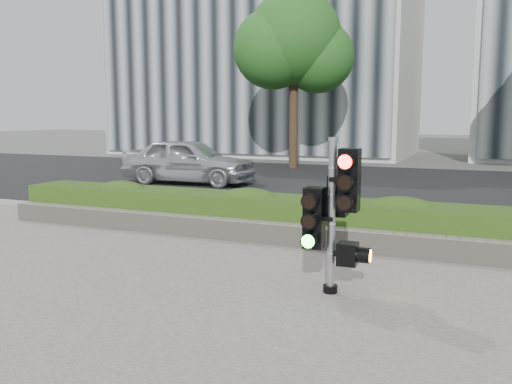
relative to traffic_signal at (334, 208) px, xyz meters
The scene contains 10 objects.
ground 1.54m from the traffic_signal, behind, with size 120.00×120.00×0.00m, color #51514C.
sidewalk 2.77m from the traffic_signal, 115.49° to the right, with size 16.00×11.00×0.03m, color #9E9389.
road 10.30m from the traffic_signal, 96.18° to the left, with size 60.00×13.00×0.02m, color black.
curb 3.65m from the traffic_signal, 108.28° to the left, with size 60.00×0.25×0.12m, color gray.
stone_wall 2.51m from the traffic_signal, 117.84° to the left, with size 12.00×0.32×0.34m, color gray.
hedge 3.03m from the traffic_signal, 111.93° to the left, with size 12.00×1.00×0.68m, color #527524.
building_left 26.10m from the traffic_signal, 113.54° to the left, with size 16.00×9.00×15.00m, color #B7B7B2.
tree_left 16.28m from the traffic_signal, 110.86° to the left, with size 4.61×4.03×7.34m.
traffic_signal is the anchor object (origin of this frame).
car_silver 11.11m from the traffic_signal, 128.94° to the left, with size 1.69×4.21×1.44m, color silver.
Camera 1 is at (2.71, -6.35, 2.14)m, focal length 38.00 mm.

